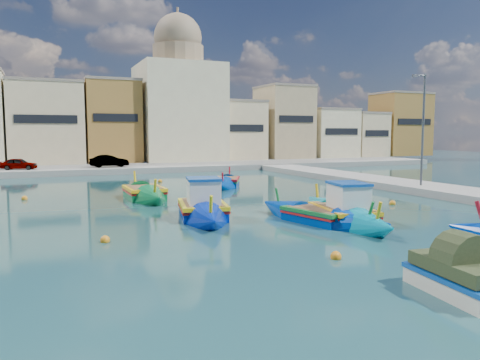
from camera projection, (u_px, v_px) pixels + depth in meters
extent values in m
plane|color=#153D40|center=(209.00, 230.00, 19.79)|extent=(160.00, 160.00, 0.00)
cube|color=gray|center=(108.00, 169.00, 49.05)|extent=(80.00, 8.00, 0.60)
cube|color=beige|center=(46.00, 124.00, 53.39)|extent=(7.88, 7.44, 8.99)
cube|color=gray|center=(44.00, 83.00, 52.93)|extent=(8.04, 7.59, 0.30)
cube|color=black|center=(46.00, 119.00, 49.90)|extent=(6.30, 0.10, 0.90)
cube|color=#A67634|center=(112.00, 122.00, 55.61)|extent=(6.17, 6.13, 9.43)
cube|color=gray|center=(111.00, 81.00, 55.12)|extent=(6.29, 6.26, 0.30)
cube|color=black|center=(116.00, 118.00, 52.71)|extent=(4.93, 0.10, 0.90)
cube|color=tan|center=(172.00, 136.00, 59.43)|extent=(7.31, 7.69, 6.05)
cube|color=gray|center=(172.00, 111.00, 59.11)|extent=(7.46, 7.85, 0.30)
cube|color=black|center=(181.00, 134.00, 55.83)|extent=(5.85, 0.10, 0.90)
cube|color=beige|center=(231.00, 131.00, 62.29)|extent=(7.54, 7.30, 7.41)
cube|color=gray|center=(231.00, 102.00, 61.90)|extent=(7.69, 7.45, 0.30)
cube|color=black|center=(242.00, 128.00, 58.87)|extent=(6.03, 0.10, 0.90)
cube|color=tan|center=(284.00, 123.00, 65.11)|extent=(6.36, 6.97, 9.63)
cube|color=gray|center=(284.00, 87.00, 64.61)|extent=(6.48, 7.11, 0.30)
cube|color=black|center=(297.00, 119.00, 61.83)|extent=(5.09, 0.10, 0.90)
cube|color=beige|center=(328.00, 134.00, 67.96)|extent=(6.63, 6.70, 6.65)
cube|color=gray|center=(328.00, 110.00, 67.61)|extent=(6.76, 6.83, 0.30)
cube|color=black|center=(342.00, 132.00, 64.81)|extent=(5.30, 0.10, 0.90)
cube|color=beige|center=(361.00, 135.00, 70.73)|extent=(5.08, 7.51, 6.20)
cube|color=gray|center=(361.00, 114.00, 70.41)|extent=(5.18, 7.66, 0.30)
cube|color=black|center=(377.00, 133.00, 67.22)|extent=(4.06, 0.10, 0.90)
cube|color=#A67634|center=(400.00, 125.00, 72.58)|extent=(7.79, 6.00, 9.33)
cube|color=gray|center=(401.00, 94.00, 72.09)|extent=(7.95, 6.12, 0.30)
cube|color=black|center=(415.00, 122.00, 69.74)|extent=(6.23, 0.10, 0.90)
cube|color=beige|center=(179.00, 113.00, 59.64)|extent=(10.00, 10.00, 12.00)
cylinder|color=#9E8466|center=(178.00, 55.00, 58.91)|extent=(6.40, 6.40, 2.40)
sphere|color=#9E8466|center=(178.00, 38.00, 58.69)|extent=(6.00, 6.00, 6.00)
cylinder|color=#9E8466|center=(178.00, 14.00, 58.40)|extent=(0.30, 0.30, 1.60)
cylinder|color=#595B60|center=(423.00, 134.00, 31.71)|extent=(0.16, 0.16, 8.00)
cylinder|color=#595B60|center=(420.00, 75.00, 31.16)|extent=(1.00, 0.10, 0.10)
cube|color=#595B60|center=(415.00, 76.00, 30.97)|extent=(0.35, 0.15, 0.18)
imported|color=#4C1919|center=(19.00, 164.00, 44.32)|extent=(3.47, 2.16, 1.10)
imported|color=#4C1919|center=(109.00, 161.00, 47.57)|extent=(3.88, 1.66, 1.24)
cube|color=#0089A4|center=(343.00, 217.00, 21.56)|extent=(2.58, 3.82, 0.98)
cone|color=#0089A4|center=(319.00, 207.00, 24.38)|extent=(2.53, 3.53, 2.52)
cone|color=#0089A4|center=(374.00, 229.00, 18.74)|extent=(2.53, 3.53, 2.52)
cube|color=yellow|center=(343.00, 209.00, 21.52)|extent=(2.70, 4.02, 0.18)
cube|color=red|center=(343.00, 212.00, 21.54)|extent=(2.69, 3.90, 0.10)
cube|color=olive|center=(343.00, 207.00, 21.51)|extent=(2.24, 3.45, 0.06)
cylinder|color=yellow|center=(317.00, 194.00, 24.60)|extent=(0.22, 0.48, 1.07)
cylinder|color=yellow|center=(378.00, 215.00, 18.39)|extent=(0.22, 0.48, 1.07)
cube|color=white|center=(348.00, 197.00, 20.96)|extent=(1.68, 2.01, 1.08)
cube|color=#0F47A5|center=(349.00, 184.00, 20.90)|extent=(1.79, 2.15, 0.12)
cube|color=#0020A0|center=(203.00, 213.00, 22.69)|extent=(2.70, 3.65, 1.03)
cone|color=#0020A0|center=(197.00, 204.00, 25.35)|extent=(2.65, 3.43, 2.58)
cone|color=#0020A0|center=(210.00, 223.00, 20.03)|extent=(2.65, 3.43, 2.58)
cube|color=yellow|center=(202.00, 204.00, 22.65)|extent=(2.82, 3.85, 0.19)
cube|color=red|center=(203.00, 208.00, 22.67)|extent=(2.81, 3.73, 0.10)
cube|color=olive|center=(202.00, 202.00, 22.64)|extent=(2.34, 3.30, 0.06)
cylinder|color=yellow|center=(196.00, 191.00, 25.55)|extent=(0.24, 0.51, 1.13)
cylinder|color=yellow|center=(211.00, 208.00, 19.70)|extent=(0.24, 0.51, 1.13)
cube|color=white|center=(204.00, 192.00, 22.12)|extent=(1.76, 1.94, 1.14)
cube|color=#0F47A5|center=(203.00, 179.00, 22.05)|extent=(1.87, 2.07, 0.12)
cube|color=#003A9E|center=(226.00, 184.00, 36.04)|extent=(2.94, 3.45, 0.90)
cone|color=#003A9E|center=(229.00, 180.00, 38.46)|extent=(2.84, 3.26, 2.26)
cone|color=#003A9E|center=(223.00, 187.00, 33.60)|extent=(2.84, 3.26, 2.26)
cube|color=red|center=(226.00, 179.00, 36.00)|extent=(3.08, 3.63, 0.16)
cube|color=#197F33|center=(226.00, 181.00, 36.02)|extent=(3.05, 3.54, 0.09)
cube|color=olive|center=(226.00, 178.00, 35.99)|extent=(2.58, 3.09, 0.05)
cylinder|color=red|center=(229.00, 173.00, 38.65)|extent=(0.30, 0.43, 0.98)
cylinder|color=red|center=(223.00, 179.00, 33.31)|extent=(0.30, 0.43, 0.98)
cube|color=#0A7238|center=(144.00, 195.00, 29.13)|extent=(2.12, 3.19, 1.05)
cone|color=#0A7238|center=(136.00, 190.00, 31.51)|extent=(2.12, 2.99, 2.59)
cone|color=#0A7238|center=(154.00, 200.00, 26.74)|extent=(2.12, 2.99, 2.59)
cube|color=yellow|center=(144.00, 188.00, 29.09)|extent=(2.21, 3.36, 0.19)
cube|color=red|center=(144.00, 191.00, 29.10)|extent=(2.23, 3.24, 0.10)
cube|color=olive|center=(144.00, 187.00, 29.08)|extent=(1.81, 2.90, 0.06)
cylinder|color=yellow|center=(135.00, 179.00, 31.68)|extent=(0.15, 0.50, 1.14)
cylinder|color=yellow|center=(155.00, 189.00, 26.43)|extent=(0.15, 0.50, 1.14)
cube|color=#0036A0|center=(319.00, 218.00, 21.40)|extent=(2.51, 3.45, 0.91)
cone|color=#0036A0|center=(281.00, 210.00, 23.43)|extent=(2.46, 3.22, 2.31)
cone|color=#0036A0|center=(364.00, 226.00, 19.35)|extent=(2.46, 3.22, 2.31)
cube|color=#17772E|center=(319.00, 210.00, 21.36)|extent=(2.63, 3.63, 0.16)
cube|color=red|center=(319.00, 214.00, 21.37)|extent=(2.62, 3.53, 0.09)
cube|color=olive|center=(319.00, 209.00, 21.35)|extent=(2.18, 3.11, 0.05)
cylinder|color=#17772E|center=(278.00, 198.00, 23.58)|extent=(0.23, 0.45, 0.99)
cylinder|color=#17772E|center=(370.00, 213.00, 19.09)|extent=(0.23, 0.45, 0.99)
cube|color=beige|center=(461.00, 289.00, 11.85)|extent=(1.81, 2.92, 0.69)
cube|color=#0F47A5|center=(462.00, 276.00, 11.81)|extent=(1.87, 3.01, 0.12)
cube|color=#2D381E|center=(462.00, 266.00, 11.79)|extent=(1.72, 2.60, 0.35)
cylinder|color=#2D381E|center=(463.00, 260.00, 11.77)|extent=(0.89, 2.50, 0.59)
sphere|color=orange|center=(105.00, 240.00, 17.52)|extent=(0.36, 0.36, 0.36)
sphere|color=orange|center=(216.00, 204.00, 26.39)|extent=(0.36, 0.36, 0.36)
sphere|color=orange|center=(160.00, 181.00, 38.74)|extent=(0.36, 0.36, 0.36)
sphere|color=orange|center=(24.00, 199.00, 28.60)|extent=(0.36, 0.36, 0.36)
sphere|color=orange|center=(392.00, 203.00, 26.63)|extent=(0.36, 0.36, 0.36)
sphere|color=orange|center=(336.00, 257.00, 15.20)|extent=(0.36, 0.36, 0.36)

